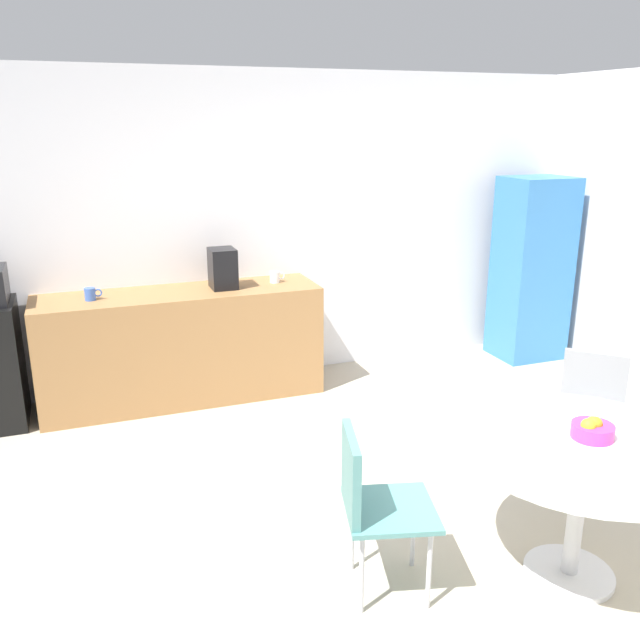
# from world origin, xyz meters

# --- Properties ---
(ground_plane) EXTENTS (6.00, 6.00, 0.00)m
(ground_plane) POSITION_xyz_m (0.00, 0.00, 0.00)
(ground_plane) COLOR #B2A893
(wall_back) EXTENTS (6.00, 0.10, 2.60)m
(wall_back) POSITION_xyz_m (0.00, 3.00, 1.30)
(wall_back) COLOR silver
(wall_back) RESTS_ON ground_plane
(counter_block) EXTENTS (2.22, 0.60, 0.90)m
(counter_block) POSITION_xyz_m (-0.72, 2.65, 0.45)
(counter_block) COLOR #9E7042
(counter_block) RESTS_ON ground_plane
(locker_cabinet) EXTENTS (0.60, 0.50, 1.70)m
(locker_cabinet) POSITION_xyz_m (2.55, 2.55, 0.85)
(locker_cabinet) COLOR #3372B2
(locker_cabinet) RESTS_ON ground_plane
(round_table) EXTENTS (1.21, 1.21, 0.74)m
(round_table) POSITION_xyz_m (0.72, -0.28, 0.62)
(round_table) COLOR silver
(round_table) RESTS_ON ground_plane
(chair_gray) EXTENTS (0.59, 0.59, 0.83)m
(chair_gray) POSITION_xyz_m (1.44, 0.45, 0.52)
(chair_gray) COLOR silver
(chair_gray) RESTS_ON ground_plane
(chair_teal) EXTENTS (0.51, 0.51, 0.83)m
(chair_teal) POSITION_xyz_m (-0.27, -0.02, 0.52)
(chair_teal) COLOR silver
(chair_teal) RESTS_ON ground_plane
(fruit_bowl) EXTENTS (0.20, 0.20, 0.11)m
(fruit_bowl) POSITION_xyz_m (0.79, -0.24, 0.78)
(fruit_bowl) COLOR #D8338C
(fruit_bowl) RESTS_ON round_table
(mug_white) EXTENTS (0.13, 0.08, 0.09)m
(mug_white) POSITION_xyz_m (-1.38, 2.62, 0.95)
(mug_white) COLOR #3F66BF
(mug_white) RESTS_ON counter_block
(mug_green) EXTENTS (0.13, 0.08, 0.09)m
(mug_green) POSITION_xyz_m (0.08, 2.68, 0.95)
(mug_green) COLOR white
(mug_green) RESTS_ON counter_block
(coffee_maker) EXTENTS (0.20, 0.24, 0.32)m
(coffee_maker) POSITION_xyz_m (-0.36, 2.65, 1.06)
(coffee_maker) COLOR black
(coffee_maker) RESTS_ON counter_block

